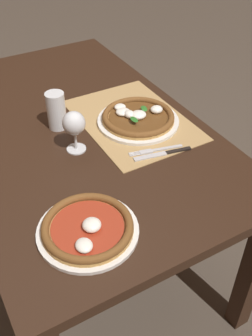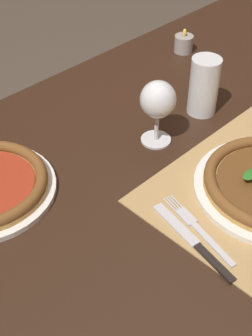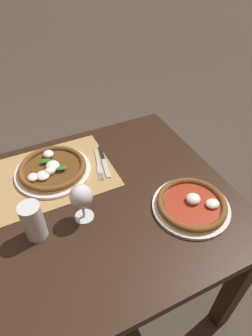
# 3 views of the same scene
# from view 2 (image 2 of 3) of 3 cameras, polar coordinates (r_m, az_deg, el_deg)

# --- Properties ---
(ground_plane) EXTENTS (24.00, 24.00, 0.00)m
(ground_plane) POSITION_cam_2_polar(r_m,az_deg,el_deg) (1.70, 7.63, -15.18)
(ground_plane) COLOR #473D33
(dining_table) EXTENTS (1.49, 0.91, 0.74)m
(dining_table) POSITION_cam_2_polar(r_m,az_deg,el_deg) (1.22, 10.27, 1.90)
(dining_table) COLOR black
(dining_table) RESTS_ON ground
(wine_glass) EXTENTS (0.08, 0.08, 0.16)m
(wine_glass) POSITION_cam_2_polar(r_m,az_deg,el_deg) (1.03, 3.90, 8.01)
(wine_glass) COLOR silver
(wine_glass) RESTS_ON dining_table
(pint_glass) EXTENTS (0.07, 0.07, 0.15)m
(pint_glass) POSITION_cam_2_polar(r_m,az_deg,el_deg) (1.16, 9.45, 9.69)
(pint_glass) COLOR silver
(pint_glass) RESTS_ON dining_table
(fork) EXTENTS (0.06, 0.20, 0.00)m
(fork) POSITION_cam_2_polar(r_m,az_deg,el_deg) (0.89, 8.73, -7.31)
(fork) COLOR #B7B7BC
(fork) RESTS_ON paper_placemat
(knife) EXTENTS (0.06, 0.21, 0.01)m
(knife) POSITION_cam_2_polar(r_m,az_deg,el_deg) (0.87, 8.05, -8.74)
(knife) COLOR black
(knife) RESTS_ON paper_placemat
(votive_candle) EXTENTS (0.06, 0.06, 0.07)m
(votive_candle) POSITION_cam_2_polar(r_m,az_deg,el_deg) (1.46, 7.03, 14.75)
(votive_candle) COLOR gray
(votive_candle) RESTS_ON dining_table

